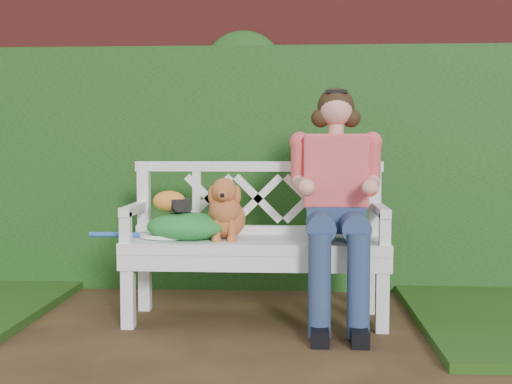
{
  "coord_description": "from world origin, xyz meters",
  "views": [
    {
      "loc": [
        0.42,
        -3.13,
        1.02
      ],
      "look_at": [
        0.18,
        0.78,
        0.75
      ],
      "focal_mm": 48.0,
      "sensor_mm": 36.0,
      "label": 1
    }
  ],
  "objects": [
    {
      "name": "tennis_racket",
      "position": [
        -0.35,
        0.78,
        0.5
      ],
      "size": [
        0.73,
        0.41,
        0.03
      ],
      "primitive_type": null,
      "rotation": [
        0.0,
        0.0,
        -0.18
      ],
      "color": "white",
      "rests_on": "garden_bench"
    },
    {
      "name": "green_bag",
      "position": [
        -0.21,
        0.74,
        0.56
      ],
      "size": [
        0.52,
        0.44,
        0.16
      ],
      "primitive_type": null,
      "rotation": [
        0.0,
        0.0,
        0.21
      ],
      "color": "#148623",
      "rests_on": "garden_bench"
    },
    {
      "name": "ivy_hedge",
      "position": [
        0.0,
        1.68,
        0.85
      ],
      "size": [
        10.0,
        0.18,
        1.7
      ],
      "primitive_type": "cube",
      "color": "#2C5D1F",
      "rests_on": "ground"
    },
    {
      "name": "brick_wall",
      "position": [
        0.0,
        1.9,
        1.1
      ],
      "size": [
        10.0,
        0.3,
        2.2
      ],
      "primitive_type": "cube",
      "color": "maroon",
      "rests_on": "ground"
    },
    {
      "name": "ground",
      "position": [
        0.0,
        0.0,
        0.0
      ],
      "size": [
        60.0,
        60.0,
        0.0
      ],
      "primitive_type": "plane",
      "color": "#312014"
    },
    {
      "name": "garden_bench",
      "position": [
        0.18,
        0.78,
        0.24
      ],
      "size": [
        1.63,
        0.74,
        0.48
      ],
      "primitive_type": null,
      "rotation": [
        0.0,
        0.0,
        0.09
      ],
      "color": "white",
      "rests_on": "ground"
    },
    {
      "name": "dog",
      "position": [
        0.01,
        0.76,
        0.66
      ],
      "size": [
        0.31,
        0.37,
        0.36
      ],
      "primitive_type": null,
      "rotation": [
        0.0,
        0.0,
        0.22
      ],
      "color": "olive",
      "rests_on": "garden_bench"
    },
    {
      "name": "seated_woman",
      "position": [
        0.64,
        0.76,
        0.65
      ],
      "size": [
        0.74,
        0.86,
        1.3
      ],
      "primitive_type": null,
      "rotation": [
        0.0,
        0.0,
        -0.3
      ],
      "color": "red",
      "rests_on": "ground"
    },
    {
      "name": "baseball_glove",
      "position": [
        -0.32,
        0.75,
        0.7
      ],
      "size": [
        0.2,
        0.15,
        0.12
      ],
      "primitive_type": "ellipsoid",
      "rotation": [
        0.0,
        0.0,
        0.06
      ],
      "color": "orange",
      "rests_on": "green_bag"
    },
    {
      "name": "camera_item",
      "position": [
        -0.25,
        0.74,
        0.67
      ],
      "size": [
        0.13,
        0.11,
        0.07
      ],
      "primitive_type": "cube",
      "rotation": [
        0.0,
        0.0,
        0.31
      ],
      "color": "black",
      "rests_on": "green_bag"
    }
  ]
}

